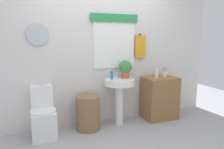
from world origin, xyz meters
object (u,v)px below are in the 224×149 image
lotion_bottle (157,73)px  toothbrush_cup (165,74)px  wooden_cabinet (160,98)px  pedestal_sink (119,91)px  toilet (43,117)px  potted_plant (125,68)px  soap_bottle (112,75)px  laundry_hamper (88,113)px

lotion_bottle → toothbrush_cup: size_ratio=0.96×
toothbrush_cup → wooden_cabinet: bearing=-169.3°
pedestal_sink → lotion_bottle: 0.77m
toilet → potted_plant: bearing=1.0°
toilet → toothbrush_cup: size_ratio=4.31×
pedestal_sink → potted_plant: potted_plant is taller
soap_bottle → lotion_bottle: 0.85m
lotion_bottle → toilet: bearing=177.9°
lotion_bottle → pedestal_sink: bearing=176.8°
laundry_hamper → toothbrush_cup: (1.50, 0.02, 0.55)m
lotion_bottle → potted_plant: bearing=170.3°
pedestal_sink → lotion_bottle: (0.72, -0.04, 0.27)m
laundry_hamper → potted_plant: potted_plant is taller
toilet → laundry_hamper: bearing=-2.8°
pedestal_sink → soap_bottle: bearing=157.4°
laundry_hamper → pedestal_sink: (0.57, 0.00, 0.33)m
laundry_hamper → pedestal_sink: 0.65m
toilet → potted_plant: (1.41, 0.03, 0.69)m
wooden_cabinet → toothbrush_cup: size_ratio=4.27×
laundry_hamper → soap_bottle: soap_bottle is taller
wooden_cabinet → potted_plant: potted_plant is taller
potted_plant → lotion_bottle: size_ratio=1.76×
toothbrush_cup → soap_bottle: bearing=178.4°
laundry_hamper → potted_plant: 1.00m
wooden_cabinet → lotion_bottle: lotion_bottle is taller
wooden_cabinet → laundry_hamper: bearing=180.0°
toilet → lotion_bottle: (1.99, -0.07, 0.58)m
potted_plant → toothbrush_cup: bearing=-2.9°
toilet → wooden_cabinet: toilet is taller
toilet → toothbrush_cup: toothbrush_cup is taller
soap_bottle → toothbrush_cup: (1.06, -0.03, -0.04)m
toilet → wooden_cabinet: bearing=-0.9°
toothbrush_cup → toilet: bearing=179.6°
wooden_cabinet → pedestal_sink: bearing=180.0°
wooden_cabinet → toothbrush_cup: 0.46m
toilet → lotion_bottle: 2.07m
lotion_bottle → laundry_hamper: bearing=178.2°
soap_bottle → lotion_bottle: bearing=-6.1°
soap_bottle → potted_plant: 0.28m
laundry_hamper → soap_bottle: 0.75m
pedestal_sink → potted_plant: size_ratio=2.59×
toilet → pedestal_sink: pedestal_sink is taller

